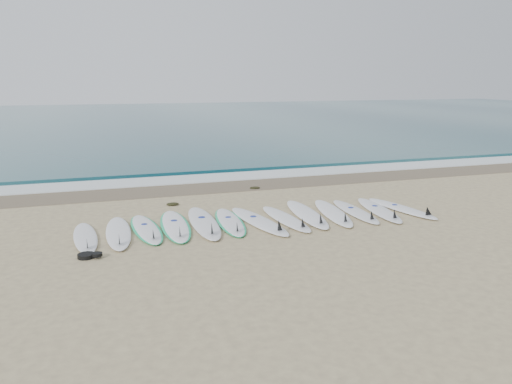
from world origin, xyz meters
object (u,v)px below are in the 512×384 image
object	(u,v)px
surfboard_6	(260,221)
surfboard_12	(403,208)
leash_coil	(89,255)
surfboard_0	(85,238)

from	to	relation	value
surfboard_6	surfboard_12	world-z (taller)	surfboard_6
surfboard_6	surfboard_12	xyz separation A→B (m)	(3.91, -0.01, -0.01)
surfboard_6	leash_coil	size ratio (longest dim) A/B	6.08
surfboard_6	leash_coil	distance (m)	4.00
leash_coil	surfboard_6	bearing A→B (deg)	16.95
surfboard_0	leash_coil	world-z (taller)	surfboard_0
surfboard_6	surfboard_12	bearing A→B (deg)	-9.01
surfboard_12	surfboard_6	bearing A→B (deg)	170.56
leash_coil	surfboard_0	bearing A→B (deg)	93.18
surfboard_0	surfboard_12	size ratio (longest dim) A/B	0.93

